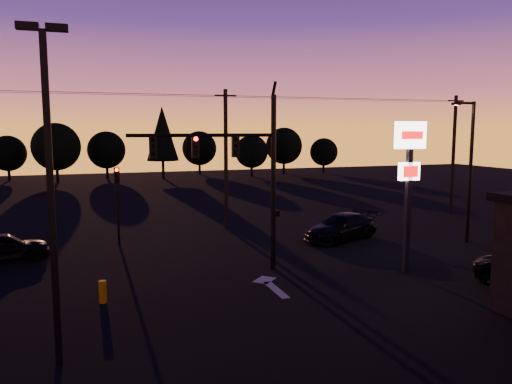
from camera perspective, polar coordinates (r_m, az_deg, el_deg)
ground at (r=19.52m, az=2.00°, el=-12.13°), size 120.00×120.00×0.00m
lane_arrow at (r=21.16m, az=1.65°, el=-10.56°), size 1.20×3.10×0.01m
traffic_signal_mast at (r=22.22m, az=-1.85°, el=3.26°), size 6.79×0.52×8.58m
secondary_signal at (r=28.97m, az=-15.56°, el=-0.22°), size 0.30×0.31×4.35m
parking_lot_light at (r=14.30m, az=-22.50°, el=1.89°), size 1.25×0.30×9.14m
pylon_sign at (r=23.16m, az=17.12°, el=3.05°), size 1.50×0.28×6.80m
streetlight at (r=30.65m, az=23.20°, el=2.79°), size 1.55×0.35×8.00m
utility_pole_1 at (r=32.42m, az=-3.46°, el=3.86°), size 1.40×0.26×9.00m
utility_pole_2 at (r=41.03m, az=21.63°, el=4.06°), size 1.40×0.26×9.00m
power_wires at (r=32.44m, az=-3.52°, el=10.89°), size 36.00×1.22×0.07m
bollard at (r=19.83m, az=-17.11°, el=-10.85°), size 0.28×0.28×0.85m
tree_1 at (r=70.91m, az=-26.50°, el=3.97°), size 4.54×4.54×5.71m
tree_2 at (r=65.34m, az=-21.89°, el=4.82°), size 5.77×5.78×7.26m
tree_3 at (r=69.32m, az=-16.72°, el=4.62°), size 4.95×4.95×6.22m
tree_4 at (r=66.91m, az=-10.65°, el=6.59°), size 4.18×4.18×9.50m
tree_5 at (r=72.95m, az=-6.49°, el=4.99°), size 4.95×4.95×6.22m
tree_6 at (r=68.76m, az=-0.50°, el=4.64°), size 4.54×4.54×5.71m
tree_7 at (r=73.61m, az=3.21°, el=5.28°), size 5.36×5.36×6.74m
tree_8 at (r=75.20m, az=7.75°, el=4.55°), size 4.12×4.12×5.19m
car_left at (r=27.56m, az=-26.98°, el=-5.62°), size 4.52×2.59×1.45m
car_right at (r=29.82m, az=9.75°, el=-3.97°), size 5.57×4.00×1.50m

